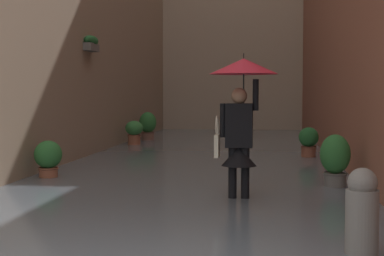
{
  "coord_description": "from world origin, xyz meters",
  "views": [
    {
      "loc": [
        -1.28,
        4.11,
        1.59
      ],
      "look_at": [
        -0.38,
        -3.34,
        1.15
      ],
      "focal_mm": 54.93,
      "sensor_mm": 36.0,
      "label": 1
    }
  ],
  "objects_px": {
    "potted_plant_mid_left": "(335,160)",
    "potted_plant_far_right": "(48,159)",
    "person_wading": "(241,102)",
    "potted_plant_near_right": "(134,132)",
    "potted_plant_near_left": "(309,142)",
    "mooring_bollard": "(362,217)",
    "potted_plant_mid_right": "(148,126)"
  },
  "relations": [
    {
      "from": "potted_plant_mid_right",
      "to": "potted_plant_near_left",
      "type": "bearing_deg",
      "value": 137.06
    },
    {
      "from": "potted_plant_far_right",
      "to": "potted_plant_mid_left",
      "type": "distance_m",
      "value": 4.95
    },
    {
      "from": "potted_plant_near_right",
      "to": "potted_plant_near_left",
      "type": "relative_size",
      "value": 1.0
    },
    {
      "from": "potted_plant_mid_left",
      "to": "potted_plant_far_right",
      "type": "bearing_deg",
      "value": -5.27
    },
    {
      "from": "potted_plant_mid_left",
      "to": "mooring_bollard",
      "type": "xyz_separation_m",
      "value": [
        0.24,
        4.02,
        -0.07
      ]
    },
    {
      "from": "potted_plant_mid_right",
      "to": "mooring_bollard",
      "type": "relative_size",
      "value": 1.1
    },
    {
      "from": "person_wading",
      "to": "potted_plant_mid_right",
      "type": "height_order",
      "value": "person_wading"
    },
    {
      "from": "potted_plant_far_right",
      "to": "potted_plant_mid_left",
      "type": "height_order",
      "value": "potted_plant_mid_left"
    },
    {
      "from": "person_wading",
      "to": "potted_plant_far_right",
      "type": "distance_m",
      "value": 4.01
    },
    {
      "from": "person_wading",
      "to": "potted_plant_mid_left",
      "type": "relative_size",
      "value": 2.29
    },
    {
      "from": "person_wading",
      "to": "mooring_bollard",
      "type": "distance_m",
      "value": 3.2
    },
    {
      "from": "potted_plant_far_right",
      "to": "potted_plant_mid_right",
      "type": "bearing_deg",
      "value": -90.99
    },
    {
      "from": "potted_plant_near_left",
      "to": "mooring_bollard",
      "type": "distance_m",
      "value": 8.44
    },
    {
      "from": "potted_plant_far_right",
      "to": "potted_plant_mid_left",
      "type": "bearing_deg",
      "value": 174.73
    },
    {
      "from": "person_wading",
      "to": "mooring_bollard",
      "type": "bearing_deg",
      "value": 113.78
    },
    {
      "from": "potted_plant_near_right",
      "to": "potted_plant_far_right",
      "type": "distance_m",
      "value": 6.68
    },
    {
      "from": "potted_plant_near_left",
      "to": "mooring_bollard",
      "type": "relative_size",
      "value": 0.88
    },
    {
      "from": "potted_plant_mid_right",
      "to": "potted_plant_near_left",
      "type": "relative_size",
      "value": 1.25
    },
    {
      "from": "person_wading",
      "to": "potted_plant_near_right",
      "type": "height_order",
      "value": "person_wading"
    },
    {
      "from": "potted_plant_far_right",
      "to": "mooring_bollard",
      "type": "xyz_separation_m",
      "value": [
        -4.7,
        4.47,
        0.02
      ]
    },
    {
      "from": "person_wading",
      "to": "potted_plant_near_left",
      "type": "height_order",
      "value": "person_wading"
    },
    {
      "from": "potted_plant_far_right",
      "to": "mooring_bollard",
      "type": "distance_m",
      "value": 6.49
    },
    {
      "from": "potted_plant_near_right",
      "to": "mooring_bollard",
      "type": "relative_size",
      "value": 0.88
    },
    {
      "from": "potted_plant_near_right",
      "to": "mooring_bollard",
      "type": "distance_m",
      "value": 12.08
    },
    {
      "from": "potted_plant_far_right",
      "to": "mooring_bollard",
      "type": "bearing_deg",
      "value": 136.4
    },
    {
      "from": "potted_plant_far_right",
      "to": "potted_plant_near_left",
      "type": "bearing_deg",
      "value": -140.73
    },
    {
      "from": "potted_plant_mid_left",
      "to": "potted_plant_near_left",
      "type": "bearing_deg",
      "value": -88.96
    },
    {
      "from": "person_wading",
      "to": "potted_plant_mid_left",
      "type": "distance_m",
      "value": 2.14
    },
    {
      "from": "potted_plant_mid_left",
      "to": "mooring_bollard",
      "type": "distance_m",
      "value": 4.03
    },
    {
      "from": "potted_plant_far_right",
      "to": "potted_plant_mid_right",
      "type": "xyz_separation_m",
      "value": [
        -0.14,
        -8.35,
        0.12
      ]
    },
    {
      "from": "person_wading",
      "to": "potted_plant_near_right",
      "type": "xyz_separation_m",
      "value": [
        3.4,
        -8.38,
        -1.01
      ]
    },
    {
      "from": "potted_plant_far_right",
      "to": "potted_plant_mid_right",
      "type": "distance_m",
      "value": 8.35
    }
  ]
}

